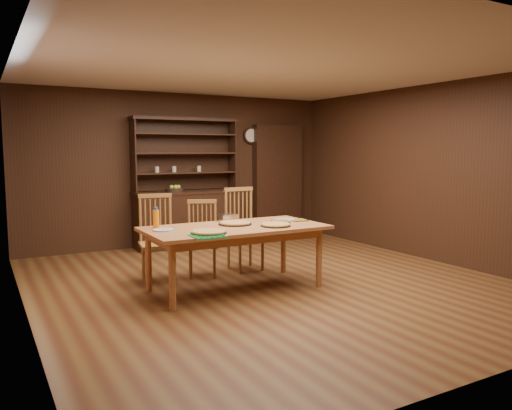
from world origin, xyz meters
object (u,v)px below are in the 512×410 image
juice_bottle (156,218)px  chair_right (242,226)px  dining_table (235,232)px  china_hutch (187,211)px  chair_left (157,234)px  chair_center (202,235)px

juice_bottle → chair_right: bearing=21.1°
chair_right → juice_bottle: (-1.40, -0.54, 0.26)m
juice_bottle → dining_table: bearing=-22.0°
china_hutch → chair_right: (0.04, -1.93, 0.00)m
chair_left → chair_right: size_ratio=0.97×
chair_right → juice_bottle: size_ratio=4.69×
china_hutch → juice_bottle: china_hutch is taller
dining_table → juice_bottle: (-0.84, 0.34, 0.18)m
juice_bottle → china_hutch: bearing=61.3°
chair_center → juice_bottle: juice_bottle is taller
dining_table → juice_bottle: bearing=158.0°
china_hutch → chair_left: (-1.16, -1.90, -0.02)m
china_hutch → chair_center: size_ratio=2.21×
juice_bottle → chair_left: bearing=71.4°
china_hutch → dining_table: bearing=-100.3°
china_hutch → juice_bottle: 2.83m
chair_center → chair_right: bearing=28.1°
chair_right → chair_left: bearing=177.1°
dining_table → chair_left: bearing=125.4°
dining_table → chair_left: 1.12m
chair_right → juice_bottle: bearing=-160.3°
china_hutch → chair_right: 1.93m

